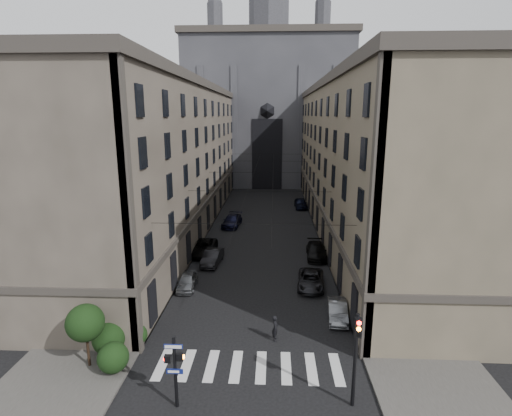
# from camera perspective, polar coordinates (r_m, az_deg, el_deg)

# --- Properties ---
(sidewalk_left) EXTENTS (7.00, 80.00, 0.15)m
(sidewalk_left) POSITION_cam_1_polar(r_m,az_deg,el_deg) (55.42, -9.92, -2.39)
(sidewalk_left) COLOR #383533
(sidewalk_left) RESTS_ON ground
(sidewalk_right) EXTENTS (7.00, 80.00, 0.15)m
(sidewalk_right) POSITION_cam_1_polar(r_m,az_deg,el_deg) (54.89, 12.04, -2.64)
(sidewalk_right) COLOR #383533
(sidewalk_right) RESTS_ON ground
(zebra_crossing) EXTENTS (11.00, 3.20, 0.01)m
(zebra_crossing) POSITION_cam_1_polar(r_m,az_deg,el_deg) (25.78, -1.06, -21.71)
(zebra_crossing) COLOR beige
(zebra_crossing) RESTS_ON ground
(building_left) EXTENTS (13.60, 60.60, 18.85)m
(building_left) POSITION_cam_1_polar(r_m,az_deg,el_deg) (54.45, -13.35, 7.12)
(building_left) COLOR #463E35
(building_left) RESTS_ON ground
(building_right) EXTENTS (13.60, 60.60, 18.85)m
(building_right) POSITION_cam_1_polar(r_m,az_deg,el_deg) (53.75, 15.63, 6.91)
(building_right) COLOR brown
(building_right) RESTS_ON ground
(gothic_tower) EXTENTS (35.00, 23.00, 58.00)m
(gothic_tower) POSITION_cam_1_polar(r_m,az_deg,el_deg) (91.13, 1.76, 15.07)
(gothic_tower) COLOR #2D2D33
(gothic_tower) RESTS_ON ground
(pedestrian_signal_left) EXTENTS (1.02, 0.38, 4.00)m
(pedestrian_signal_left) POSITION_cam_1_polar(r_m,az_deg,el_deg) (22.10, -11.52, -21.33)
(pedestrian_signal_left) COLOR black
(pedestrian_signal_left) RESTS_ON ground
(traffic_light_right) EXTENTS (0.34, 0.50, 5.20)m
(traffic_light_right) POSITION_cam_1_polar(r_m,az_deg,el_deg) (21.77, 14.10, -19.02)
(traffic_light_right) COLOR black
(traffic_light_right) RESTS_ON ground
(shrub_cluster) EXTENTS (3.90, 4.40, 3.90)m
(shrub_cluster) POSITION_cam_1_polar(r_m,az_deg,el_deg) (26.75, -20.94, -16.72)
(shrub_cluster) COLOR black
(shrub_cluster) RESTS_ON sidewalk_left
(tram_wires) EXTENTS (14.00, 60.00, 0.43)m
(tram_wires) POSITION_cam_1_polar(r_m,az_deg,el_deg) (52.30, 1.03, 4.92)
(tram_wires) COLOR black
(tram_wires) RESTS_ON ground
(car_left_near) EXTENTS (1.66, 3.85, 1.29)m
(car_left_near) POSITION_cam_1_polar(r_m,az_deg,el_deg) (35.76, -9.83, -10.26)
(car_left_near) COLOR slate
(car_left_near) RESTS_ON ground
(car_left_midnear) EXTENTS (1.95, 4.53, 1.45)m
(car_left_midnear) POSITION_cam_1_polar(r_m,az_deg,el_deg) (40.85, -6.26, -6.99)
(car_left_midnear) COLOR black
(car_left_midnear) RESTS_ON ground
(car_left_midfar) EXTENTS (2.68, 5.47, 1.50)m
(car_left_midfar) POSITION_cam_1_polar(r_m,az_deg,el_deg) (43.80, -7.58, -5.59)
(car_left_midfar) COLOR black
(car_left_midfar) RESTS_ON ground
(car_left_far) EXTENTS (2.67, 5.41, 1.51)m
(car_left_far) POSITION_cam_1_polar(r_m,az_deg,el_deg) (54.11, -3.45, -1.85)
(car_left_far) COLOR black
(car_left_far) RESTS_ON ground
(car_right_near) EXTENTS (1.68, 3.99, 1.28)m
(car_right_near) POSITION_cam_1_polar(r_m,az_deg,el_deg) (31.01, 11.56, -14.18)
(car_right_near) COLOR slate
(car_right_near) RESTS_ON ground
(car_right_midnear) EXTENTS (2.66, 5.00, 1.34)m
(car_right_midnear) POSITION_cam_1_polar(r_m,az_deg,el_deg) (35.74, 7.84, -10.16)
(car_right_midnear) COLOR black
(car_right_midnear) RESTS_ON ground
(car_right_midfar) EXTENTS (2.23, 5.11, 1.46)m
(car_right_midfar) POSITION_cam_1_polar(r_m,az_deg,el_deg) (42.83, 8.62, -6.09)
(car_right_midfar) COLOR black
(car_right_midfar) RESTS_ON ground
(car_right_far) EXTENTS (2.08, 4.79, 1.61)m
(car_right_far) POSITION_cam_1_polar(r_m,az_deg,el_deg) (64.87, 6.41, 0.67)
(car_right_far) COLOR black
(car_right_far) RESTS_ON ground
(pedestrian) EXTENTS (0.46, 0.67, 1.77)m
(pedestrian) POSITION_cam_1_polar(r_m,az_deg,el_deg) (27.81, 2.76, -16.75)
(pedestrian) COLOR black
(pedestrian) RESTS_ON ground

